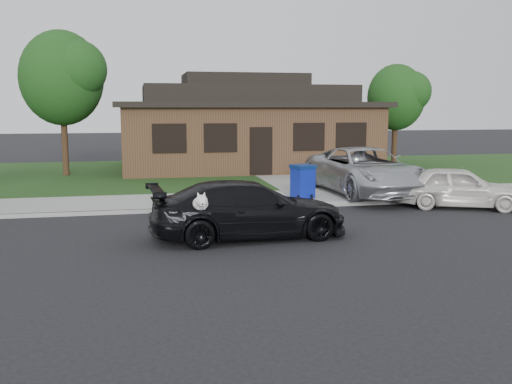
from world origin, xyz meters
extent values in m
plane|color=black|center=(0.00, 0.00, 0.00)|extent=(120.00, 120.00, 0.00)
cube|color=gray|center=(0.00, 5.00, 0.06)|extent=(60.00, 3.00, 0.12)
cube|color=gray|center=(0.00, 3.50, 0.06)|extent=(60.00, 0.12, 0.12)
cube|color=#193814|center=(0.00, 13.00, 0.07)|extent=(60.00, 13.00, 0.13)
cube|color=gray|center=(6.00, 10.00, 0.07)|extent=(4.50, 13.00, 0.14)
imported|color=black|center=(1.24, -0.30, 0.69)|extent=(4.91, 2.30, 1.39)
ellipsoid|color=white|center=(-0.02, -1.16, 1.02)|extent=(0.34, 0.40, 0.30)
sphere|color=white|center=(-0.02, -1.39, 1.12)|extent=(0.26, 0.26, 0.26)
cube|color=white|center=(-0.02, -1.51, 1.08)|extent=(0.09, 0.12, 0.08)
sphere|color=black|center=(-0.02, -1.57, 1.08)|extent=(0.04, 0.04, 0.04)
cone|color=white|center=(-0.08, -1.34, 1.26)|extent=(0.11, 0.11, 0.14)
cone|color=white|center=(0.05, -1.34, 1.26)|extent=(0.11, 0.11, 0.14)
imported|color=#B2B4BA|center=(6.43, 5.05, 0.94)|extent=(3.01, 5.93, 1.60)
imported|color=silver|center=(8.50, 2.46, 0.65)|extent=(4.14, 2.94, 1.31)
cube|color=#0D1C8F|center=(4.04, 4.59, 0.62)|extent=(0.77, 0.77, 1.01)
cube|color=#071E53|center=(4.04, 4.59, 1.18)|extent=(0.84, 0.84, 0.11)
cylinder|color=black|center=(3.81, 4.29, 0.20)|extent=(0.10, 0.17, 0.16)
cylinder|color=black|center=(4.26, 4.29, 0.20)|extent=(0.10, 0.17, 0.16)
cube|color=#422B1C|center=(4.00, 15.00, 1.63)|extent=(12.00, 8.00, 3.00)
cube|color=black|center=(4.00, 15.00, 3.25)|extent=(12.60, 8.60, 0.25)
cube|color=black|center=(4.00, 15.00, 3.78)|extent=(10.00, 6.50, 0.80)
cube|color=black|center=(4.00, 15.00, 4.48)|extent=(6.00, 3.50, 0.60)
cube|color=black|center=(4.00, 10.97, 1.23)|extent=(1.00, 0.06, 2.10)
cube|color=black|center=(0.00, 10.97, 1.83)|extent=(1.30, 0.05, 1.10)
cube|color=black|center=(2.20, 10.97, 1.83)|extent=(1.30, 0.05, 1.10)
cube|color=black|center=(6.20, 10.97, 1.83)|extent=(1.30, 0.05, 1.10)
cube|color=black|center=(8.20, 10.97, 1.83)|extent=(1.30, 0.05, 1.10)
cylinder|color=#332114|center=(-4.50, 13.00, 1.37)|extent=(0.28, 0.28, 2.48)
ellipsoid|color=#143811|center=(-4.50, 13.00, 4.41)|extent=(3.60, 3.60, 4.14)
sphere|color=#26591E|center=(-3.78, 12.46, 4.77)|extent=(2.52, 2.52, 2.52)
cylinder|color=#332114|center=(12.00, 14.50, 1.14)|extent=(0.28, 0.28, 2.03)
ellipsoid|color=#143811|center=(12.00, 14.50, 3.65)|extent=(3.00, 3.00, 3.45)
sphere|color=#26591E|center=(12.60, 14.05, 3.95)|extent=(2.10, 2.10, 2.10)
camera|label=1|loc=(-1.35, -13.59, 3.13)|focal=40.00mm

